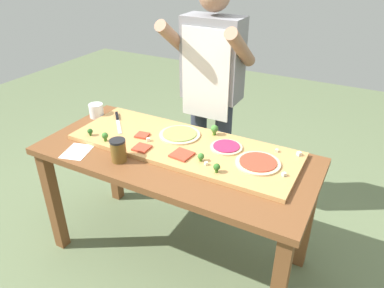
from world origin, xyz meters
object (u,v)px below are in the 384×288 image
Objects in this scene: pizza_slice_near_left at (142,148)px; flour_cup at (96,111)px; broccoli_floret_center_left at (201,157)px; sauce_jar at (118,150)px; pizza_whole_tomato_red at (258,163)px; pizza_slice_far_right at (142,135)px; chefs_knife at (118,120)px; cook_center at (211,84)px; cheese_crumble_a at (284,174)px; pizza_slice_center at (182,155)px; pizza_whole_pesto_green at (180,134)px; broccoli_floret_front_left at (214,129)px; prep_table at (175,170)px; cheese_crumble_b at (299,154)px; cheese_crumble_d at (148,140)px; broccoli_floret_front_right at (217,167)px; broccoli_floret_back_mid at (90,132)px; pizza_whole_beet_magenta at (226,147)px; broccoli_floret_center_right at (105,136)px; cheese_crumble_e at (277,151)px; cheese_crumble_c at (206,164)px; recipe_note at (77,152)px.

flour_cup is at bearing 155.51° from pizza_slice_near_left.
broccoli_floret_center_left is 0.46m from sauce_jar.
pizza_whole_tomato_red reaches higher than pizza_slice_far_right.
cook_center is (0.47, 0.46, 0.18)m from chefs_knife.
cheese_crumble_a reaches higher than chefs_knife.
cook_center is (-0.14, 0.66, 0.18)m from pizza_slice_center.
cook_center is at bearing 44.71° from chefs_knife.
pizza_whole_pesto_green is 0.27m from pizza_slice_near_left.
broccoli_floret_front_left reaches higher than broccoli_floret_center_left.
prep_table is at bearing -16.29° from chefs_knife.
cheese_crumble_b is 1.05× the size of cheese_crumble_d.
pizza_whole_tomato_red is 4.77× the size of broccoli_floret_front_right.
broccoli_floret_back_mid is 0.34× the size of sauce_jar.
flour_cup is (-0.56, 0.25, 0.01)m from pizza_slice_near_left.
flour_cup reaches higher than pizza_whole_beet_magenta.
broccoli_floret_center_left is at bearing 6.68° from pizza_slice_near_left.
broccoli_floret_back_mid is at bearing -162.61° from pizza_whole_beet_magenta.
cook_center is at bearing 111.17° from broccoli_floret_center_left.
pizza_slice_center is 5.54× the size of cheese_crumble_d.
broccoli_floret_center_right reaches higher than cheese_crumble_e.
flour_cup is at bearing 165.34° from broccoli_floret_front_right.
pizza_whole_beet_magenta is at bearing -55.24° from cook_center.
cheese_crumble_c is (0.16, -0.02, 0.00)m from pizza_slice_center.
cheese_crumble_a is 1.15× the size of cheese_crumble_e.
cook_center reaches higher than cheese_crumble_a.
pizza_slice_far_right is (-0.73, -0.03, -0.00)m from pizza_whole_tomato_red.
pizza_slice_near_left is 0.10m from cheese_crumble_d.
pizza_slice_far_right is 0.58× the size of sauce_jar.
broccoli_floret_front_right reaches higher than broccoli_floret_back_mid.
pizza_slice_center is at bearing 8.06° from broccoli_floret_center_right.
pizza_slice_near_left is 0.05× the size of cook_center.
broccoli_floret_front_right is 0.41m from cheese_crumble_e.
pizza_whole_beet_magenta is 0.77× the size of pizza_whole_tomato_red.
pizza_slice_center is 1.13× the size of flour_cup.
chefs_knife and pizza_whole_pesto_green have the same top height.
broccoli_floret_center_right is 1.13m from cheese_crumble_b.
prep_table is at bearing -114.11° from broccoli_floret_front_left.
cheese_crumble_b is (0.39, 0.12, 0.00)m from pizza_whole_beet_magenta.
flour_cup is (-0.18, 0.27, -0.01)m from broccoli_floret_back_mid.
broccoli_floret_front_right is 0.55m from sauce_jar.
broccoli_floret_front_left is at bearing 10.15° from chefs_knife.
cheese_crumble_a reaches higher than cheese_crumble_c.
cheese_crumble_c is 0.43m from cheese_crumble_d.
broccoli_floret_center_right reaches higher than cheese_crumble_c.
sauce_jar is at bearing -167.96° from broccoli_floret_front_right.
pizza_whole_beet_magenta reaches higher than pizza_slice_far_right.
pizza_slice_near_left is 0.61m from flour_cup.
recipe_note is at bearing -155.55° from cheese_crumble_b.
cheese_crumble_c is 1.02× the size of cheese_crumble_e.
pizza_slice_center is at bearing -57.17° from pizza_whole_pesto_green.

